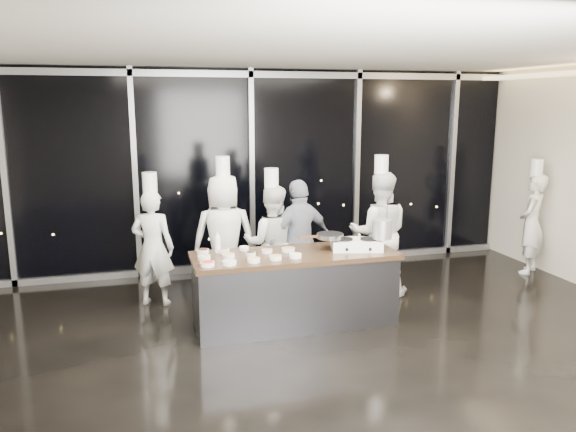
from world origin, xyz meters
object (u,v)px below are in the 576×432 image
(guest, at_px, (300,240))
(chef_side, at_px, (532,222))
(chef_right, at_px, (379,233))
(demo_counter, at_px, (295,289))
(chef_far_left, at_px, (153,246))
(stove, at_px, (356,244))
(stock_pot, at_px, (382,229))
(frying_pan, at_px, (329,236))
(chef_center, at_px, (272,242))
(chef_left, at_px, (224,237))

(guest, bearing_deg, chef_side, 165.55)
(chef_right, bearing_deg, guest, 15.70)
(demo_counter, bearing_deg, chef_far_left, 143.95)
(stove, bearing_deg, guest, 131.13)
(stock_pot, height_order, chef_right, chef_right)
(stove, distance_m, chef_right, 1.08)
(stock_pot, bearing_deg, chef_side, 20.79)
(chef_far_left, xyz_separation_m, guest, (1.95, -0.31, 0.03))
(frying_pan, xyz_separation_m, chef_side, (3.74, 1.00, -0.25))
(demo_counter, distance_m, frying_pan, 0.77)
(demo_counter, height_order, stock_pot, stock_pot)
(demo_counter, xyz_separation_m, chef_right, (1.46, 0.80, 0.43))
(frying_pan, distance_m, chef_right, 1.26)
(frying_pan, distance_m, chef_side, 3.88)
(demo_counter, xyz_separation_m, stove, (0.78, -0.03, 0.51))
(chef_center, xyz_separation_m, chef_right, (1.52, -0.14, 0.07))
(chef_center, distance_m, guest, 0.38)
(chef_left, distance_m, chef_center, 0.65)
(chef_center, relative_size, chef_side, 1.00)
(stock_pot, relative_size, chef_far_left, 0.13)
(chef_center, bearing_deg, chef_side, -163.76)
(guest, bearing_deg, chef_far_left, -26.23)
(chef_center, xyz_separation_m, chef_side, (4.25, 0.12, 0.01))
(stove, relative_size, frying_pan, 1.14)
(chef_left, height_order, chef_side, chef_left)
(stock_pot, height_order, guest, guest)
(chef_side, bearing_deg, frying_pan, -24.26)
(chef_far_left, height_order, chef_side, chef_side)
(frying_pan, bearing_deg, stove, -2.63)
(frying_pan, height_order, chef_far_left, chef_far_left)
(chef_center, bearing_deg, frying_pan, 135.13)
(chef_center, bearing_deg, stove, 145.25)
(chef_far_left, height_order, chef_center, chef_center)
(chef_left, height_order, chef_right, chef_left)
(chef_right, relative_size, chef_side, 1.08)
(frying_pan, relative_size, chef_center, 0.33)
(chef_side, bearing_deg, chef_right, -33.73)
(demo_counter, height_order, chef_right, chef_right)
(frying_pan, relative_size, guest, 0.36)
(chef_right, bearing_deg, stock_pot, 86.38)
(frying_pan, distance_m, chef_left, 1.55)
(frying_pan, height_order, chef_left, chef_left)
(stove, bearing_deg, chef_left, 156.58)
(chef_left, bearing_deg, chef_center, 169.33)
(chef_far_left, bearing_deg, chef_side, -159.77)
(demo_counter, distance_m, chef_left, 1.36)
(stock_pot, distance_m, guest, 1.29)
(demo_counter, distance_m, chef_right, 1.72)
(chef_side, bearing_deg, chef_center, -37.58)
(frying_pan, bearing_deg, demo_counter, -157.37)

